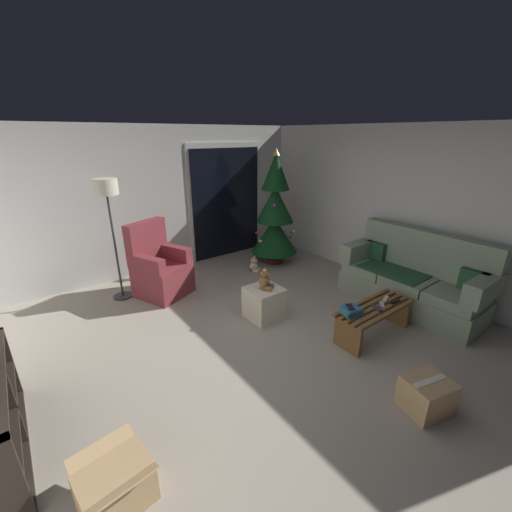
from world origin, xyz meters
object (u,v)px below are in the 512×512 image
object	(u,v)px
coffee_table	(374,316)
remote_white	(386,299)
ottoman	(264,303)
remote_silver	(382,305)
cardboard_box_taped_mid_floor	(427,395)
couch	(413,280)
teddy_bear_chestnut	(265,280)
teddy_bear_cream_by_tree	(254,265)
floor_lamp	(108,199)
remote_graphite	(377,308)
remote_black	(395,301)
cell_phone	(350,307)
book_stack	(351,311)
cardboard_box_open_near_shelf	(116,487)
christmas_tree	(275,215)
armchair	(160,269)

from	to	relation	value
coffee_table	remote_white	world-z (taller)	remote_white
coffee_table	ottoman	distance (m)	1.40
remote_silver	cardboard_box_taped_mid_floor	distance (m)	1.21
couch	cardboard_box_taped_mid_floor	size ratio (longest dim) A/B	4.13
remote_white	teddy_bear_chestnut	bearing A→B (deg)	27.53
teddy_bear_cream_by_tree	floor_lamp	bearing A→B (deg)	168.85
couch	ottoman	size ratio (longest dim) A/B	4.41
coffee_table	ottoman	size ratio (longest dim) A/B	2.50
remote_graphite	cardboard_box_taped_mid_floor	size ratio (longest dim) A/B	0.33
couch	teddy_bear_chestnut	xyz separation A→B (m)	(-1.89, 1.00, 0.15)
remote_graphite	ottoman	world-z (taller)	ottoman
coffee_table	cardboard_box_taped_mid_floor	xyz separation A→B (m)	(-0.62, -0.98, -0.11)
floor_lamp	ottoman	bearing A→B (deg)	-52.50
coffee_table	remote_black	distance (m)	0.33
couch	cell_phone	size ratio (longest dim) A/B	13.48
couch	remote_silver	distance (m)	1.02
cell_phone	floor_lamp	size ratio (longest dim) A/B	0.08
book_stack	floor_lamp	bearing A→B (deg)	121.83
couch	remote_white	xyz separation A→B (m)	(-0.84, -0.10, 0.01)
ottoman	cardboard_box_taped_mid_floor	world-z (taller)	ottoman
cell_phone	floor_lamp	bearing A→B (deg)	154.54
coffee_table	cell_phone	size ratio (longest dim) A/B	7.64
remote_white	cell_phone	world-z (taller)	cell_phone
cell_phone	teddy_bear_cream_by_tree	bearing A→B (deg)	112.53
remote_white	cardboard_box_taped_mid_floor	size ratio (longest dim) A/B	0.33
remote_graphite	cardboard_box_open_near_shelf	bearing A→B (deg)	19.25
couch	remote_graphite	xyz separation A→B (m)	(-1.13, -0.16, 0.01)
remote_graphite	teddy_bear_chestnut	bearing A→B (deg)	-40.16
couch	teddy_bear_cream_by_tree	xyz separation A→B (m)	(-1.06, 2.35, -0.28)
book_stack	christmas_tree	xyz separation A→B (m)	(1.02, 2.57, 0.48)
book_stack	armchair	bearing A→B (deg)	115.45
cell_phone	cardboard_box_taped_mid_floor	xyz separation A→B (m)	(-0.22, -1.05, -0.35)
coffee_table	book_stack	size ratio (longest dim) A/B	4.01
remote_white	remote_silver	size ratio (longest dim) A/B	1.00
remote_black	christmas_tree	xyz separation A→B (m)	(0.34, 2.71, 0.52)
book_stack	floor_lamp	distance (m)	3.52
floor_lamp	remote_white	bearing A→B (deg)	-50.13
cardboard_box_open_near_shelf	floor_lamp	bearing A→B (deg)	73.38
remote_black	remote_white	bearing A→B (deg)	18.09
cardboard_box_taped_mid_floor	coffee_table	bearing A→B (deg)	57.67
ottoman	teddy_bear_chestnut	xyz separation A→B (m)	(0.01, -0.01, 0.34)
remote_black	christmas_tree	world-z (taller)	christmas_tree
remote_white	cardboard_box_taped_mid_floor	xyz separation A→B (m)	(-0.87, -1.00, -0.26)
teddy_bear_chestnut	cardboard_box_open_near_shelf	size ratio (longest dim) A/B	0.55
remote_graphite	teddy_bear_chestnut	xyz separation A→B (m)	(-0.76, 1.17, 0.14)
couch	ottoman	world-z (taller)	couch
couch	cell_phone	distance (m)	1.50
coffee_table	remote_silver	xyz separation A→B (m)	(0.09, -0.03, 0.15)
remote_silver	couch	bearing A→B (deg)	59.53
cell_phone	armchair	xyz separation A→B (m)	(-1.23, 2.60, -0.10)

